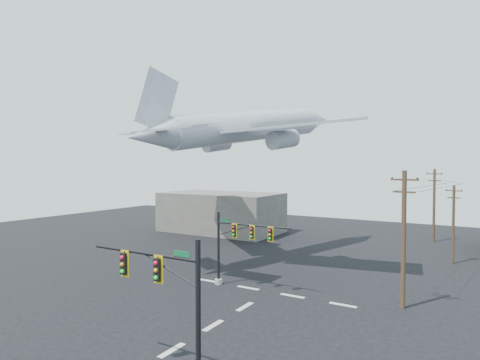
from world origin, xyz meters
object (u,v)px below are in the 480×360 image
Objects in this scene: utility_pole_a at (404,237)px; airliner at (249,127)px; utility_pole_b at (453,223)px; utility_pole_c at (434,204)px; signal_mast_far at (235,245)px; signal_mast_near at (172,305)px.

airliner is (-17.04, 7.58, 9.23)m from utility_pole_a.
utility_pole_c reaches higher than utility_pole_b.
utility_pole_c is 0.33× the size of airliner.
utility_pole_b is 12.67m from utility_pole_c.
utility_pole_b is 0.28× the size of airliner.
signal_mast_near is at bearing -69.54° from signal_mast_far.
utility_pole_a is 29.03m from utility_pole_c.
signal_mast_near is at bearing -142.95° from airliner.
utility_pole_a is at bearing -81.83° from utility_pole_b.
signal_mast_near is 0.24× the size of airliner.
utility_pole_b is at bearing 73.28° from signal_mast_near.
utility_pole_c is at bearing 81.23° from signal_mast_near.
signal_mast_far is (-5.29, 14.19, -0.17)m from signal_mast_near.
utility_pole_a is 1.21× the size of utility_pole_b.
signal_mast_far is 0.71× the size of utility_pole_a.
utility_pole_a is at bearing 8.78° from signal_mast_far.
airliner is at bearing -131.05° from utility_pole_c.
utility_pole_a is at bearing -98.68° from airliner.
signal_mast_near is 1.00× the size of signal_mast_far.
utility_pole_a is 1.01× the size of utility_pole_c.
utility_pole_c is (12.26, 31.00, 1.55)m from signal_mast_far.
signal_mast_near is 27.70m from airliner.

